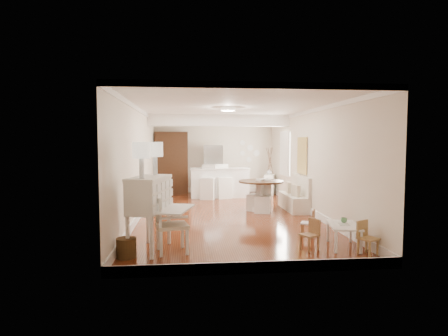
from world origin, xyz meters
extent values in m
plane|color=maroon|center=(0.00, 0.00, 0.00)|extent=(9.00, 9.00, 0.00)
cube|color=white|center=(0.00, 0.00, 2.80)|extent=(4.50, 9.00, 0.04)
cube|color=beige|center=(0.00, 4.50, 1.40)|extent=(4.50, 0.04, 2.80)
cube|color=beige|center=(0.00, -4.50, 1.40)|extent=(4.50, 0.04, 2.80)
cube|color=beige|center=(-2.25, 0.00, 1.40)|extent=(0.04, 9.00, 2.80)
cube|color=beige|center=(2.25, 0.00, 1.40)|extent=(0.04, 9.00, 2.80)
cube|color=white|center=(0.00, 2.20, 2.62)|extent=(4.50, 0.45, 0.36)
cube|color=tan|center=(2.21, 0.50, 1.55)|extent=(0.04, 0.84, 1.04)
cube|color=white|center=(2.23, 2.40, 1.55)|extent=(0.04, 1.10, 1.40)
cylinder|color=#381E11|center=(-1.20, 4.48, 1.85)|extent=(0.30, 0.03, 0.30)
cylinder|color=white|center=(0.00, -0.50, 2.75)|extent=(0.36, 0.36, 0.08)
cube|color=white|center=(-1.70, -3.15, 0.67)|extent=(1.28, 1.30, 1.34)
cube|color=silver|center=(-1.30, -3.30, 0.50)|extent=(0.67, 0.67, 0.99)
cylinder|color=#493016|center=(-2.05, -3.53, 0.17)|extent=(0.42, 0.42, 0.33)
cube|color=white|center=(1.84, -3.29, 0.21)|extent=(0.67, 0.94, 0.43)
cube|color=#986D45|center=(1.15, -3.41, 0.29)|extent=(0.37, 0.37, 0.57)
cube|color=#B47D52|center=(1.44, -2.43, 0.28)|extent=(0.36, 0.36, 0.56)
cube|color=tan|center=(2.06, -3.78, 0.30)|extent=(0.39, 0.39, 0.59)
cube|color=silver|center=(1.99, 0.50, 0.49)|extent=(0.52, 1.60, 0.98)
cylinder|color=#3F2514|center=(1.03, 0.43, 0.43)|extent=(1.66, 1.66, 0.85)
cube|color=white|center=(1.04, 0.19, 0.45)|extent=(0.54, 0.55, 0.91)
cube|color=silver|center=(0.92, 0.48, 0.46)|extent=(0.62, 0.62, 0.92)
cube|color=white|center=(0.10, 3.10, 0.52)|extent=(2.05, 0.65, 1.03)
cube|color=white|center=(-0.33, 2.74, 0.58)|extent=(0.57, 0.57, 1.16)
cube|color=white|center=(0.21, 2.89, 0.58)|extent=(0.56, 0.56, 1.16)
cube|color=#381E11|center=(-1.60, 4.18, 1.15)|extent=(1.20, 0.60, 2.30)
imported|color=silver|center=(0.30, 4.15, 0.90)|extent=(0.75, 0.65, 1.80)
cube|color=white|center=(2.00, 3.66, 0.37)|extent=(0.58, 0.84, 0.74)
imported|color=#5C9F65|center=(1.90, -3.15, 0.47)|extent=(0.12, 0.12, 0.09)
imported|color=silver|center=(1.98, 3.67, 0.84)|extent=(0.23, 0.23, 0.20)
camera|label=1|loc=(-1.02, -9.82, 1.95)|focal=30.00mm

